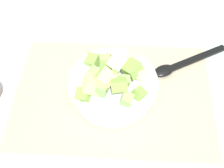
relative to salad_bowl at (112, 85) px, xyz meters
The scene contains 4 objects.
ground_plane 0.04m from the salad_bowl, ahead, with size 2.40×2.40×0.00m, color silver.
placemat 0.04m from the salad_bowl, ahead, with size 0.49×0.34×0.01m, color tan.
salad_bowl is the anchor object (origin of this frame).
serving_spoon 0.20m from the salad_bowl, 29.41° to the left, with size 0.21×0.13×0.01m.
Camera 1 is at (0.02, -0.42, 0.61)m, focal length 47.17 mm.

